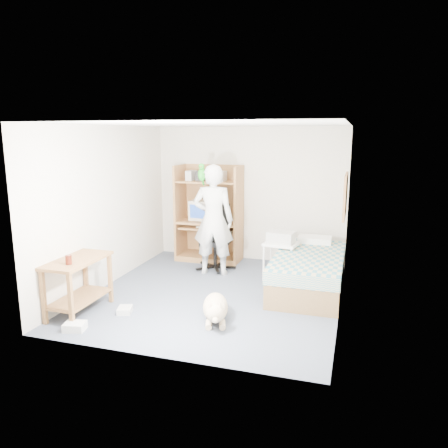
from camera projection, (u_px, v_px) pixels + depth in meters
name	position (u px, v px, depth m)	size (l,w,h in m)	color
floor	(217.00, 294.00, 6.59)	(4.00, 4.00, 0.00)	#4A5364
wall_back	(249.00, 194.00, 8.21)	(3.60, 0.02, 2.50)	silver
wall_right	(344.00, 220.00, 5.82)	(0.02, 4.00, 2.50)	silver
wall_left	(108.00, 206.00, 6.85)	(0.02, 4.00, 2.50)	silver
ceiling	(216.00, 124.00, 6.08)	(3.60, 4.00, 0.02)	white
computer_hutch	(210.00, 217.00, 8.25)	(1.20, 0.63, 1.80)	olive
bed	(309.00, 271.00, 6.73)	(1.02, 2.02, 0.66)	brown
side_desk	(78.00, 277.00, 5.81)	(0.50, 1.00, 0.75)	brown
corkboard	(345.00, 196.00, 6.63)	(0.04, 0.94, 0.66)	#9D7A46
office_chair	(216.00, 246.00, 7.78)	(0.64, 0.64, 1.13)	black
person	(213.00, 220.00, 7.37)	(0.69, 0.45, 1.88)	silver
parrot	(202.00, 173.00, 7.28)	(0.14, 0.24, 0.38)	#159020
dog	(215.00, 308.00, 5.64)	(0.52, 0.98, 0.38)	beige
printer_cart	(281.00, 255.00, 7.16)	(0.58, 0.49, 0.63)	white
printer	(281.00, 237.00, 7.10)	(0.42, 0.32, 0.18)	#A9A9A4
crt_monitor	(202.00, 210.00, 8.28)	(0.41, 0.43, 0.37)	beige
keyboard	(209.00, 227.00, 8.12)	(0.45, 0.16, 0.03)	beige
pencil_cup	(227.00, 219.00, 8.06)	(0.08, 0.08, 0.12)	gold
drink_glass	(69.00, 260.00, 5.51)	(0.08, 0.08, 0.12)	#43140A
floor_box_a	(75.00, 327.00, 5.36)	(0.25, 0.20, 0.10)	silver
floor_box_b	(125.00, 310.00, 5.88)	(0.18, 0.22, 0.08)	beige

